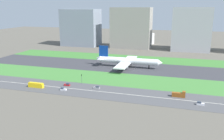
{
  "coord_description": "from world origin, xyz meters",
  "views": [
    {
      "loc": [
        59.37,
        -220.76,
        56.12
      ],
      "look_at": [
        3.57,
        -36.5,
        6.0
      ],
      "focal_mm": 38.99,
      "sensor_mm": 36.0,
      "label": 1
    }
  ],
  "objects_px": {
    "car_3": "(67,85)",
    "terminal_building": "(81,28)",
    "car_1": "(63,89)",
    "hangar_building": "(131,28)",
    "traffic_light": "(82,78)",
    "airliner": "(127,61)",
    "office_tower": "(191,29)",
    "bus_0": "(36,85)",
    "car_0": "(97,88)",
    "truck_0": "(179,95)",
    "car_2": "(200,104)",
    "fuel_tank_west": "(149,39)"
  },
  "relations": [
    {
      "from": "car_3",
      "to": "terminal_building",
      "type": "bearing_deg",
      "value": 110.69
    },
    {
      "from": "car_1",
      "to": "hangar_building",
      "type": "bearing_deg",
      "value": -91.6
    },
    {
      "from": "car_3",
      "to": "traffic_light",
      "type": "relative_size",
      "value": 0.61
    },
    {
      "from": "traffic_light",
      "to": "terminal_building",
      "type": "height_order",
      "value": "terminal_building"
    },
    {
      "from": "airliner",
      "to": "hangar_building",
      "type": "distance_m",
      "value": 117.93
    },
    {
      "from": "car_3",
      "to": "office_tower",
      "type": "xyz_separation_m",
      "value": [
        86.92,
        182.0,
        27.01
      ]
    },
    {
      "from": "traffic_light",
      "to": "bus_0",
      "type": "bearing_deg",
      "value": -147.02
    },
    {
      "from": "car_0",
      "to": "truck_0",
      "type": "bearing_deg",
      "value": -0.0
    },
    {
      "from": "truck_0",
      "to": "terminal_building",
      "type": "relative_size",
      "value": 0.16
    },
    {
      "from": "bus_0",
      "to": "traffic_light",
      "type": "height_order",
      "value": "traffic_light"
    },
    {
      "from": "office_tower",
      "to": "car_2",
      "type": "bearing_deg",
      "value": -88.58
    },
    {
      "from": "traffic_light",
      "to": "office_tower",
      "type": "xyz_separation_m",
      "value": [
        78.78,
        174.01,
        23.64
      ]
    },
    {
      "from": "hangar_building",
      "to": "office_tower",
      "type": "xyz_separation_m",
      "value": [
        79.57,
        0.0,
        0.16
      ]
    },
    {
      "from": "car_2",
      "to": "bus_0",
      "type": "height_order",
      "value": "bus_0"
    },
    {
      "from": "car_3",
      "to": "traffic_light",
      "type": "height_order",
      "value": "traffic_light"
    },
    {
      "from": "airliner",
      "to": "fuel_tank_west",
      "type": "height_order",
      "value": "airliner"
    },
    {
      "from": "car_2",
      "to": "hangar_building",
      "type": "height_order",
      "value": "hangar_building"
    },
    {
      "from": "terminal_building",
      "to": "hangar_building",
      "type": "distance_m",
      "value": 76.11
    },
    {
      "from": "car_3",
      "to": "traffic_light",
      "type": "bearing_deg",
      "value": 44.47
    },
    {
      "from": "terminal_building",
      "to": "hangar_building",
      "type": "height_order",
      "value": "hangar_building"
    },
    {
      "from": "car_3",
      "to": "car_1",
      "type": "height_order",
      "value": "same"
    },
    {
      "from": "hangar_building",
      "to": "fuel_tank_west",
      "type": "distance_m",
      "value": 52.55
    },
    {
      "from": "fuel_tank_west",
      "to": "truck_0",
      "type": "bearing_deg",
      "value": -76.84
    },
    {
      "from": "car_2",
      "to": "bus_0",
      "type": "relative_size",
      "value": 0.38
    },
    {
      "from": "traffic_light",
      "to": "truck_0",
      "type": "bearing_deg",
      "value": -6.42
    },
    {
      "from": "fuel_tank_west",
      "to": "office_tower",
      "type": "bearing_deg",
      "value": -36.52
    },
    {
      "from": "fuel_tank_west",
      "to": "terminal_building",
      "type": "bearing_deg",
      "value": -154.63
    },
    {
      "from": "traffic_light",
      "to": "terminal_building",
      "type": "xyz_separation_m",
      "value": [
        -76.89,
        174.01,
        22.19
      ]
    },
    {
      "from": "car_2",
      "to": "traffic_light",
      "type": "bearing_deg",
      "value": -12.16
    },
    {
      "from": "airliner",
      "to": "hangar_building",
      "type": "bearing_deg",
      "value": 100.51
    },
    {
      "from": "car_0",
      "to": "terminal_building",
      "type": "relative_size",
      "value": 0.08
    },
    {
      "from": "car_1",
      "to": "terminal_building",
      "type": "height_order",
      "value": "terminal_building"
    },
    {
      "from": "hangar_building",
      "to": "terminal_building",
      "type": "bearing_deg",
      "value": 180.0
    },
    {
      "from": "car_3",
      "to": "bus_0",
      "type": "bearing_deg",
      "value": -152.95
    },
    {
      "from": "truck_0",
      "to": "office_tower",
      "type": "bearing_deg",
      "value": 87.58
    },
    {
      "from": "airliner",
      "to": "bus_0",
      "type": "height_order",
      "value": "airliner"
    },
    {
      "from": "airliner",
      "to": "traffic_light",
      "type": "height_order",
      "value": "airliner"
    },
    {
      "from": "car_0",
      "to": "bus_0",
      "type": "bearing_deg",
      "value": -166.82
    },
    {
      "from": "car_2",
      "to": "terminal_building",
      "type": "bearing_deg",
      "value": -50.12
    },
    {
      "from": "bus_0",
      "to": "truck_0",
      "type": "bearing_deg",
      "value": -174.22
    },
    {
      "from": "airliner",
      "to": "terminal_building",
      "type": "bearing_deg",
      "value": 130.47
    },
    {
      "from": "car_0",
      "to": "office_tower",
      "type": "distance_m",
      "value": 194.74
    },
    {
      "from": "airliner",
      "to": "car_2",
      "type": "height_order",
      "value": "airliner"
    },
    {
      "from": "car_0",
      "to": "car_2",
      "type": "xyz_separation_m",
      "value": [
        68.56,
        -10.0,
        0.0
      ]
    },
    {
      "from": "office_tower",
      "to": "fuel_tank_west",
      "type": "relative_size",
      "value": 3.41
    },
    {
      "from": "car_0",
      "to": "traffic_light",
      "type": "xyz_separation_m",
      "value": [
        -14.97,
        7.99,
        3.37
      ]
    },
    {
      "from": "bus_0",
      "to": "car_1",
      "type": "height_order",
      "value": "bus_0"
    },
    {
      "from": "truck_0",
      "to": "fuel_tank_west",
      "type": "height_order",
      "value": "fuel_tank_west"
    },
    {
      "from": "airliner",
      "to": "terminal_building",
      "type": "relative_size",
      "value": 1.23
    },
    {
      "from": "car_0",
      "to": "terminal_building",
      "type": "distance_m",
      "value": 205.47
    }
  ]
}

